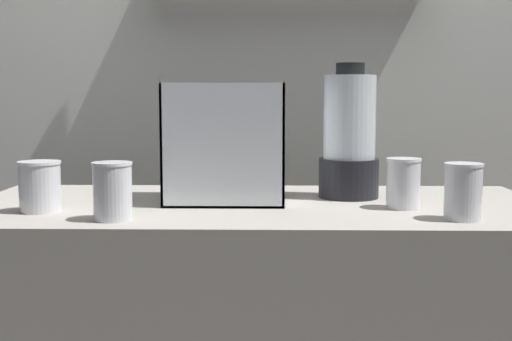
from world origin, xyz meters
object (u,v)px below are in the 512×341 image
object	(u,v)px
carrot_display_bin	(223,165)
blender_pitcher	(349,140)
juice_cup_mango_left	(113,195)
juice_cup_pomegranate_right	(463,194)
juice_cup_carrot_far_left	(40,189)
juice_cup_mango_middle	(403,185)

from	to	relation	value
carrot_display_bin	blender_pitcher	bearing A→B (deg)	11.05
juice_cup_mango_left	juice_cup_pomegranate_right	size ratio (longest dim) A/B	1.02
juice_cup_carrot_far_left	juice_cup_pomegranate_right	xyz separation A→B (m)	(0.92, -0.08, 0.00)
carrot_display_bin	juice_cup_mango_middle	size ratio (longest dim) A/B	2.48
carrot_display_bin	juice_cup_mango_left	distance (m)	0.34
juice_cup_carrot_far_left	juice_cup_mango_middle	distance (m)	0.83
carrot_display_bin	juice_cup_mango_middle	distance (m)	0.44
juice_cup_carrot_far_left	juice_cup_pomegranate_right	size ratio (longest dim) A/B	0.95
blender_pitcher	juice_cup_mango_left	world-z (taller)	blender_pitcher
juice_cup_carrot_far_left	juice_cup_mango_left	size ratio (longest dim) A/B	0.93
carrot_display_bin	juice_cup_pomegranate_right	bearing A→B (deg)	-25.11
juice_cup_carrot_far_left	juice_cup_mango_left	world-z (taller)	juice_cup_mango_left
juice_cup_mango_middle	juice_cup_pomegranate_right	distance (m)	0.17
blender_pitcher	juice_cup_mango_middle	distance (m)	0.22
juice_cup_mango_left	juice_cup_pomegranate_right	world-z (taller)	juice_cup_mango_left
juice_cup_pomegranate_right	juice_cup_mango_left	bearing A→B (deg)	-178.64
carrot_display_bin	juice_cup_pomegranate_right	size ratio (longest dim) A/B	2.41
blender_pitcher	carrot_display_bin	bearing A→B (deg)	-168.95
juice_cup_carrot_far_left	juice_cup_mango_left	bearing A→B (deg)	-27.52
juice_cup_mango_left	juice_cup_pomegranate_right	bearing A→B (deg)	1.36
blender_pitcher	juice_cup_mango_left	size ratio (longest dim) A/B	2.79
juice_cup_pomegranate_right	juice_cup_carrot_far_left	bearing A→B (deg)	175.03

